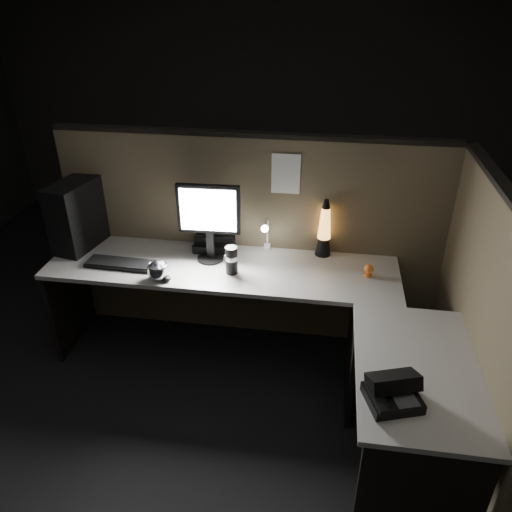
# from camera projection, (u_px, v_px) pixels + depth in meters

# --- Properties ---
(floor) EXTENTS (6.00, 6.00, 0.00)m
(floor) POSITION_uv_depth(u_px,v_px,m) (229.00, 418.00, 3.09)
(floor) COLOR black
(floor) RESTS_ON ground
(room_shell) EXTENTS (6.00, 6.00, 6.00)m
(room_shell) POSITION_uv_depth(u_px,v_px,m) (220.00, 168.00, 2.29)
(room_shell) COLOR silver
(room_shell) RESTS_ON ground
(partition_back) EXTENTS (2.66, 0.06, 1.50)m
(partition_back) POSITION_uv_depth(u_px,v_px,m) (252.00, 242.00, 3.52)
(partition_back) COLOR brown
(partition_back) RESTS_ON ground
(partition_right) EXTENTS (0.06, 1.66, 1.50)m
(partition_right) POSITION_uv_depth(u_px,v_px,m) (476.00, 332.00, 2.63)
(partition_right) COLOR brown
(partition_right) RESTS_ON ground
(desk) EXTENTS (2.60, 1.60, 0.73)m
(desk) POSITION_uv_depth(u_px,v_px,m) (264.00, 320.00, 3.00)
(desk) COLOR #A9A69F
(desk) RESTS_ON ground
(pc_tower) EXTENTS (0.28, 0.48, 0.47)m
(pc_tower) POSITION_uv_depth(u_px,v_px,m) (79.00, 214.00, 3.42)
(pc_tower) COLOR black
(pc_tower) RESTS_ON desk
(monitor) EXTENTS (0.41, 0.17, 0.52)m
(monitor) POSITION_uv_depth(u_px,v_px,m) (209.00, 215.00, 3.20)
(monitor) COLOR black
(monitor) RESTS_ON desk
(keyboard) EXTENTS (0.45, 0.16, 0.02)m
(keyboard) POSITION_uv_depth(u_px,v_px,m) (121.00, 264.00, 3.27)
(keyboard) COLOR black
(keyboard) RESTS_ON desk
(mouse) EXTENTS (0.11, 0.10, 0.04)m
(mouse) POSITION_uv_depth(u_px,v_px,m) (164.00, 278.00, 3.11)
(mouse) COLOR black
(mouse) RESTS_ON desk
(clip_lamp) EXTENTS (0.05, 0.19, 0.25)m
(clip_lamp) POSITION_uv_depth(u_px,v_px,m) (266.00, 235.00, 3.34)
(clip_lamp) COLOR silver
(clip_lamp) RESTS_ON desk
(organizer) EXTENTS (0.29, 0.26, 0.21)m
(organizer) POSITION_uv_depth(u_px,v_px,m) (216.00, 240.00, 3.49)
(organizer) COLOR black
(organizer) RESTS_ON desk
(lava_lamp) EXTENTS (0.11, 0.11, 0.40)m
(lava_lamp) POSITION_uv_depth(u_px,v_px,m) (324.00, 232.00, 3.32)
(lava_lamp) COLOR black
(lava_lamp) RESTS_ON desk
(travel_mug) EXTENTS (0.08, 0.08, 0.18)m
(travel_mug) POSITION_uv_depth(u_px,v_px,m) (232.00, 260.00, 3.15)
(travel_mug) COLOR black
(travel_mug) RESTS_ON desk
(steel_mug) EXTENTS (0.17, 0.17, 0.10)m
(steel_mug) POSITION_uv_depth(u_px,v_px,m) (158.00, 272.00, 3.10)
(steel_mug) COLOR silver
(steel_mug) RESTS_ON desk
(figurine) EXTENTS (0.06, 0.06, 0.06)m
(figurine) POSITION_uv_depth(u_px,v_px,m) (369.00, 269.00, 3.13)
(figurine) COLOR orange
(figurine) RESTS_ON desk
(pinned_paper) EXTENTS (0.19, 0.00, 0.27)m
(pinned_paper) POSITION_uv_depth(u_px,v_px,m) (286.00, 174.00, 3.20)
(pinned_paper) COLOR white
(pinned_paper) RESTS_ON partition_back
(desk_phone) EXTENTS (0.28, 0.28, 0.14)m
(desk_phone) POSITION_uv_depth(u_px,v_px,m) (392.00, 391.00, 2.21)
(desk_phone) COLOR black
(desk_phone) RESTS_ON desk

